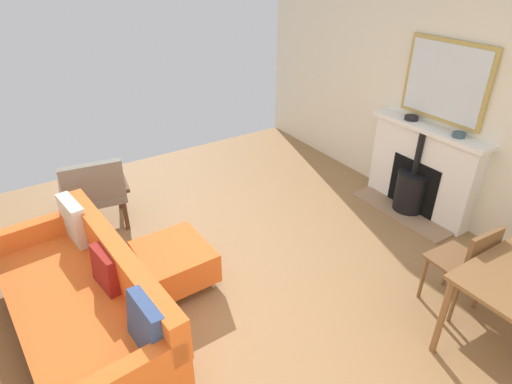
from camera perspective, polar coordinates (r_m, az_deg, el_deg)
ground_plane at (r=4.00m, az=-6.51°, el=-12.72°), size 5.73×5.89×0.01m
wall_left at (r=5.04m, az=23.68°, el=13.19°), size 0.12×5.89×2.89m
fireplace at (r=5.17m, az=21.04°, el=2.22°), size 0.51×1.39×1.03m
mirror_over_mantel at (r=4.90m, az=24.08°, el=13.39°), size 0.04×0.97×0.83m
mantel_bowl_near at (r=5.09m, az=20.14°, el=9.37°), size 0.15×0.15×0.05m
mantel_bowl_far at (r=4.79m, az=25.58°, el=6.98°), size 0.13×0.13×0.05m
sofa at (r=3.60m, az=-21.83°, el=-13.56°), size 1.02×2.08×0.80m
ottoman at (r=3.96m, az=-10.88°, el=-9.11°), size 0.62×0.67×0.38m
armchair_accent at (r=4.78m, az=-20.86°, el=0.25°), size 0.75×0.67×0.86m
dining_chair_near_fireplace at (r=3.84m, az=26.49°, el=-8.35°), size 0.42×0.42×0.84m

